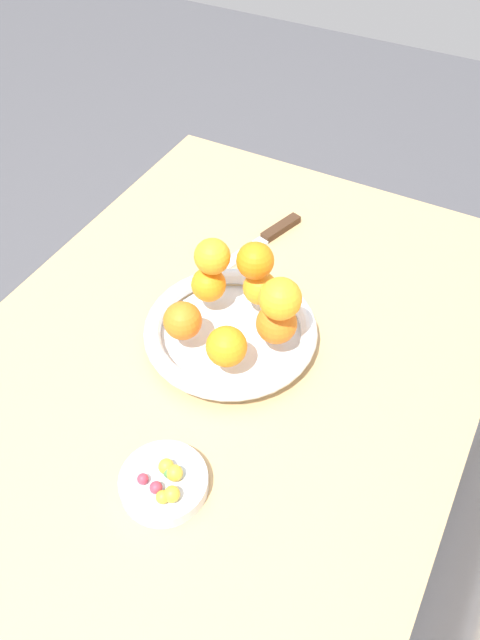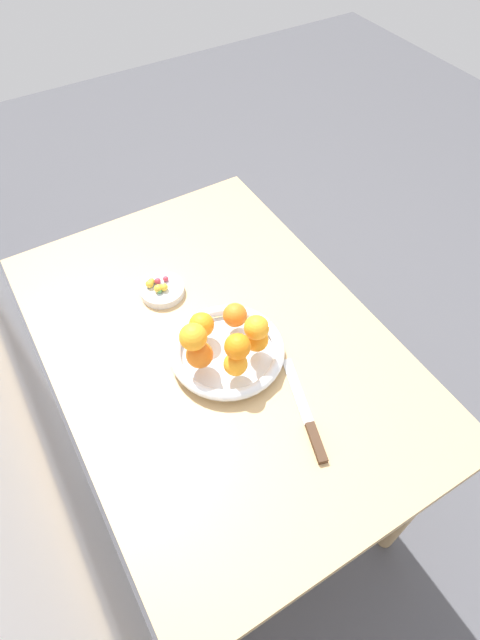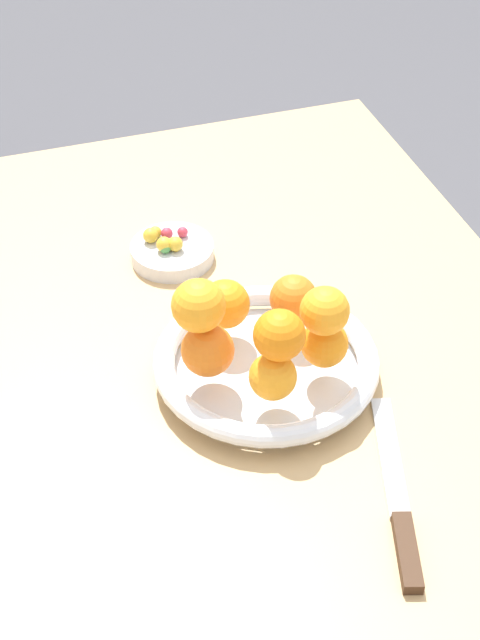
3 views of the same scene
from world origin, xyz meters
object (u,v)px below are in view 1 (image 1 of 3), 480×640
object	(u,v)px
orange_2	(260,288)
fruit_bowl	(231,332)
orange_4	(184,319)
candy_ball_2	(143,479)
orange_3	(209,284)
orange_6	(212,256)
candy_ball_3	(172,494)
candy_ball_7	(170,472)
candy_ball_6	(156,488)
candy_ball_5	(163,497)
candy_ball_4	(166,466)
orange_7	(255,261)
orange_0	(227,346)
candy_ball_1	(175,473)
orange_5	(280,299)
dining_table	(216,398)
candy_dish	(164,483)
orange_1	(276,324)
knife	(258,243)
candy_ball_0	(176,472)

from	to	relation	value
orange_2	fruit_bowl	bearing A→B (deg)	-12.61
orange_4	candy_ball_2	size ratio (longest dim) A/B	3.90
orange_3	orange_6	size ratio (longest dim) A/B	0.99
candy_ball_3	candy_ball_7	xyz separation A→B (m)	(-0.03, -0.02, -0.00)
fruit_bowl	candy_ball_6	world-z (taller)	fruit_bowl
orange_4	orange_6	world-z (taller)	orange_6
orange_6	candy_ball_5	xyz separation A→B (m)	(0.33, 0.11, -0.09)
orange_3	candy_ball_4	size ratio (longest dim) A/B	2.65
orange_6	orange_7	distance (m)	0.06
candy_ball_2	candy_ball_6	distance (m)	0.02
orange_4	candy_ball_4	size ratio (longest dim) A/B	2.78
orange_0	candy_ball_4	xyz separation A→B (m)	(0.18, 0.01, -0.04)
candy_ball_1	orange_5	bearing A→B (deg)	174.99
dining_table	candy_ball_7	distance (m)	0.24
candy_ball_6	candy_dish	bearing A→B (deg)	-173.93
orange_1	candy_ball_6	bearing A→B (deg)	-5.22
candy_dish	dining_table	bearing A→B (deg)	-167.97
orange_4	orange_5	distance (m)	0.15
dining_table	candy_ball_6	bearing A→B (deg)	11.56
orange_3	knife	distance (m)	0.20
candy_ball_0	orange_1	bearing A→B (deg)	176.51
orange_2	candy_ball_0	distance (m)	0.32
orange_1	orange_7	bearing A→B (deg)	-130.91
orange_1	candy_ball_3	xyz separation A→B (m)	(0.29, -0.00, -0.04)
orange_4	candy_ball_2	world-z (taller)	orange_4
orange_2	candy_ball_6	distance (m)	0.35
candy_ball_7	knife	size ratio (longest dim) A/B	0.07
orange_1	candy_ball_2	bearing A→B (deg)	-9.54
candy_ball_3	orange_0	bearing A→B (deg)	-169.31
candy_dish	candy_ball_5	size ratio (longest dim) A/B	6.64
fruit_bowl	orange_6	distance (m)	0.12
fruit_bowl	orange_3	size ratio (longest dim) A/B	4.87
orange_5	candy_ball_4	size ratio (longest dim) A/B	2.92
candy_ball_6	orange_7	bearing A→B (deg)	-173.64
candy_ball_3	candy_ball_5	bearing A→B (deg)	-48.12
orange_3	candy_ball_2	bearing A→B (deg)	14.86
orange_3	orange_6	world-z (taller)	orange_6
orange_4	orange_6	distance (m)	0.10
fruit_bowl	candy_dish	size ratio (longest dim) A/B	2.34
candy_ball_2	candy_ball_4	bearing A→B (deg)	147.34
candy_ball_1	candy_ball_4	world-z (taller)	same
orange_2	orange_0	bearing A→B (deg)	5.84
candy_dish	orange_2	distance (m)	0.33
orange_0	orange_5	bearing A→B (deg)	142.16
fruit_bowl	candy_ball_7	world-z (taller)	same
dining_table	orange_4	distance (m)	0.17
orange_4	orange_6	size ratio (longest dim) A/B	1.04
orange_4	candy_ball_4	world-z (taller)	orange_4
orange_2	candy_ball_3	bearing A→B (deg)	8.85
candy_ball_2	candy_ball_4	world-z (taller)	candy_ball_4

